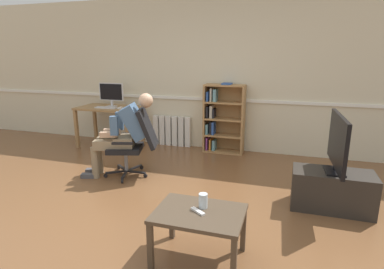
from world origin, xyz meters
name	(u,v)px	position (x,y,z in m)	size (l,w,h in m)	color
ground_plane	(156,212)	(0.00, 0.00, 0.00)	(18.00, 18.00, 0.00)	brown
back_wall	(214,75)	(0.00, 2.65, 1.35)	(12.00, 0.13, 2.70)	beige
computer_desk	(109,113)	(-1.89, 2.15, 0.64)	(1.15, 0.67, 0.76)	#9E7547
imac_monitor	(111,93)	(-1.87, 2.23, 1.01)	(0.50, 0.14, 0.44)	silver
keyboard	(106,108)	(-1.86, 2.01, 0.77)	(0.40, 0.12, 0.02)	silver
computer_mouse	(120,108)	(-1.58, 2.03, 0.77)	(0.06, 0.10, 0.03)	white
bookshelf	(221,118)	(0.20, 2.44, 0.61)	(0.71, 0.29, 1.23)	#AD7F4C
radiator	(172,131)	(-0.79, 2.54, 0.29)	(0.75, 0.08, 0.57)	white
office_chair	(135,140)	(-0.72, 0.93, 0.53)	(0.78, 0.66, 0.98)	black
person_seated	(123,132)	(-0.88, 0.88, 0.64)	(1.04, 0.59, 1.20)	#937F60
tv_stand	(332,190)	(1.86, 0.68, 0.22)	(0.87, 0.43, 0.45)	#2D2823
tv_screen	(338,143)	(1.87, 0.68, 0.78)	(0.21, 0.93, 0.64)	black
coffee_table	(199,218)	(0.69, -0.66, 0.39)	(0.74, 0.54, 0.45)	#4C3D2D
drinking_glass	(203,201)	(0.70, -0.58, 0.51)	(0.08, 0.08, 0.13)	silver
spare_remote	(198,211)	(0.68, -0.67, 0.46)	(0.04, 0.15, 0.02)	white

